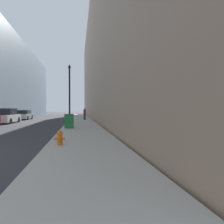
{
  "coord_description": "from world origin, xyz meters",
  "views": [
    {
      "loc": [
        5.57,
        -5.7,
        1.66
      ],
      "look_at": [
        9.73,
        15.91,
        1.29
      ],
      "focal_mm": 28.0,
      "sensor_mm": 36.0,
      "label": 1
    }
  ],
  "objects": [
    {
      "name": "parked_sedan_near",
      "position": [
        -2.82,
        16.99,
        0.79
      ],
      "size": [
        1.96,
        4.54,
        1.75
      ],
      "color": "silver",
      "rests_on": "ground"
    },
    {
      "name": "trash_bin",
      "position": [
        4.82,
        8.9,
        0.7
      ],
      "size": [
        0.73,
        0.69,
        1.12
      ],
      "color": "#1E7538",
      "rests_on": "sidewalk_right"
    },
    {
      "name": "fire_hydrant",
      "position": [
        4.77,
        2.11,
        0.45
      ],
      "size": [
        0.47,
        0.36,
        0.62
      ],
      "color": "orange",
      "rests_on": "sidewalk_right"
    },
    {
      "name": "parked_sedan_far",
      "position": [
        -2.96,
        24.35,
        0.7
      ],
      "size": [
        1.82,
        4.18,
        1.52
      ],
      "color": "#A3A8B2",
      "rests_on": "ground"
    },
    {
      "name": "pedestrian_on_sidewalk",
      "position": [
        6.43,
        19.53,
        0.97
      ],
      "size": [
        0.34,
        0.22,
        1.68
      ],
      "color": "#2D3347",
      "rests_on": "sidewalk_right"
    },
    {
      "name": "sidewalk_right",
      "position": [
        5.86,
        18.0,
        0.06
      ],
      "size": [
        3.34,
        60.0,
        0.13
      ],
      "color": "#ADA89E",
      "rests_on": "ground"
    },
    {
      "name": "lamppost",
      "position": [
        4.64,
        13.48,
        3.44
      ],
      "size": [
        0.37,
        0.37,
        6.32
      ],
      "color": "black",
      "rests_on": "sidewalk_right"
    },
    {
      "name": "building_right_stone",
      "position": [
        13.63,
        26.0,
        10.73
      ],
      "size": [
        12.0,
        60.0,
        21.47
      ],
      "color": "#9E7F66",
      "rests_on": "ground"
    }
  ]
}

